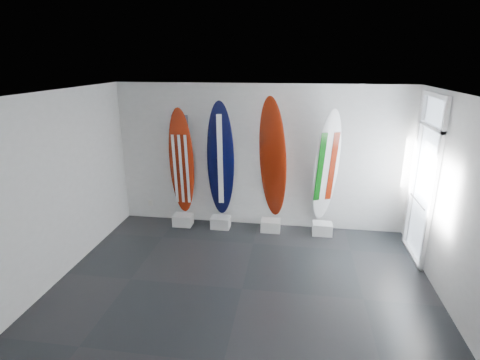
% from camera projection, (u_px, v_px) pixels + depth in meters
% --- Properties ---
extents(floor, '(6.00, 6.00, 0.00)m').
position_uv_depth(floor, '(242.00, 289.00, 5.93)').
color(floor, black).
rests_on(floor, ground).
extents(ceiling, '(6.00, 6.00, 0.00)m').
position_uv_depth(ceiling, '(242.00, 95.00, 5.01)').
color(ceiling, white).
rests_on(ceiling, wall_back).
extents(wall_back, '(6.00, 0.00, 6.00)m').
position_uv_depth(wall_back, '(259.00, 157.00, 7.82)').
color(wall_back, silver).
rests_on(wall_back, ground).
extents(wall_front, '(6.00, 0.00, 6.00)m').
position_uv_depth(wall_front, '(199.00, 307.00, 3.12)').
color(wall_front, silver).
rests_on(wall_front, ground).
extents(wall_left, '(0.00, 5.00, 5.00)m').
position_uv_depth(wall_left, '(53.00, 190.00, 5.89)').
color(wall_left, silver).
rests_on(wall_left, ground).
extents(wall_right, '(0.00, 5.00, 5.00)m').
position_uv_depth(wall_right, '(463.00, 212.00, 5.05)').
color(wall_right, silver).
rests_on(wall_right, ground).
extents(display_block_usa, '(0.40, 0.30, 0.24)m').
position_uv_depth(display_block_usa, '(183.00, 220.00, 8.17)').
color(display_block_usa, silver).
rests_on(display_block_usa, floor).
extents(surfboard_usa, '(0.53, 0.30, 2.31)m').
position_uv_depth(surfboard_usa, '(182.00, 162.00, 7.88)').
color(surfboard_usa, maroon).
rests_on(surfboard_usa, display_block_usa).
extents(display_block_navy, '(0.40, 0.30, 0.24)m').
position_uv_depth(display_block_navy, '(221.00, 222.00, 8.06)').
color(display_block_navy, silver).
rests_on(display_block_navy, floor).
extents(surfboard_navy, '(0.58, 0.38, 2.46)m').
position_uv_depth(surfboard_navy, '(221.00, 160.00, 7.74)').
color(surfboard_navy, black).
rests_on(surfboard_navy, display_block_navy).
extents(display_block_swiss, '(0.40, 0.30, 0.24)m').
position_uv_depth(display_block_swiss, '(271.00, 225.00, 7.90)').
color(display_block_swiss, silver).
rests_on(display_block_swiss, floor).
extents(surfboard_swiss, '(0.72, 0.66, 2.57)m').
position_uv_depth(surfboard_swiss, '(273.00, 160.00, 7.57)').
color(surfboard_swiss, maroon).
rests_on(surfboard_swiss, display_block_swiss).
extents(display_block_italy, '(0.40, 0.30, 0.24)m').
position_uv_depth(display_block_italy, '(322.00, 229.00, 7.76)').
color(display_block_italy, silver).
rests_on(display_block_italy, floor).
extents(surfboard_italy, '(0.65, 0.57, 2.35)m').
position_uv_depth(surfboard_italy, '(326.00, 167.00, 7.45)').
color(surfboard_italy, white).
rests_on(surfboard_italy, display_block_italy).
extents(wall_outlet, '(0.09, 0.02, 0.13)m').
position_uv_depth(wall_outlet, '(151.00, 203.00, 8.50)').
color(wall_outlet, silver).
rests_on(wall_outlet, wall_back).
extents(glass_door, '(0.12, 1.16, 2.85)m').
position_uv_depth(glass_door, '(424.00, 182.00, 6.53)').
color(glass_door, white).
rests_on(glass_door, floor).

